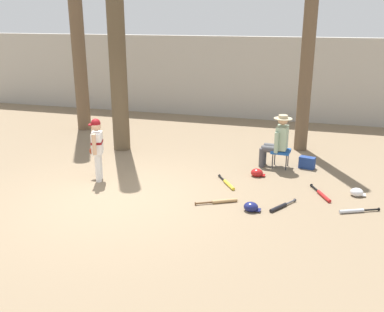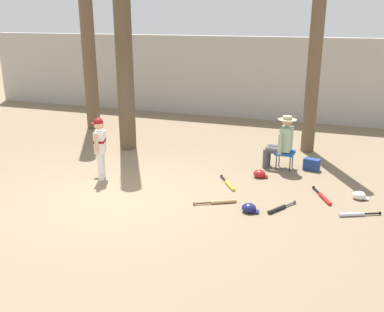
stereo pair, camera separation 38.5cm
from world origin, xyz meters
name	(u,v)px [view 2 (the right image)]	position (x,y,z in m)	size (l,w,h in m)	color
ground_plane	(117,197)	(0.00, 0.00, 0.00)	(60.00, 60.00, 0.00)	#7F6B51
concrete_back_wall	(223,77)	(0.00, 7.44, 1.31)	(18.00, 0.36, 2.63)	#ADA89E
tree_near_player	(123,40)	(-1.27, 2.96, 2.70)	(0.69, 0.69, 6.15)	brown
tree_behind_spectator	(317,36)	(3.10, 4.21, 2.80)	(0.47, 0.47, 6.09)	brown
young_ballplayer	(100,144)	(-0.78, 0.80, 0.74)	(0.45, 0.56, 1.31)	white
folding_stool	(285,153)	(2.75, 2.65, 0.36)	(0.43, 0.43, 0.41)	#194C9E
seated_spectator	(281,141)	(2.65, 2.66, 0.64)	(0.67, 0.53, 1.20)	#47474C
handbag_beside_stool	(312,164)	(3.33, 2.77, 0.13)	(0.34, 0.18, 0.26)	navy
tree_far_left	(87,21)	(-3.24, 4.53, 3.11)	(0.59, 0.59, 6.84)	brown
bat_wood_tan	(220,202)	(1.92, 0.37, 0.03)	(0.73, 0.43, 0.07)	tan
bat_black_composite	(279,208)	(2.97, 0.44, 0.03)	(0.43, 0.64, 0.07)	black
bat_yellow_trainer	(229,184)	(1.85, 1.25, 0.03)	(0.49, 0.69, 0.07)	yellow
bat_red_barrel	(324,197)	(3.68, 1.20, 0.03)	(0.41, 0.76, 0.07)	red
bat_aluminum_silver	(355,214)	(4.23, 0.63, 0.03)	(0.70, 0.37, 0.07)	#B7BCC6
batting_helmet_red	(260,174)	(2.33, 1.95, 0.08)	(0.30, 0.23, 0.18)	#A81919
batting_helmet_white	(359,196)	(4.30, 1.42, 0.07)	(0.28, 0.22, 0.16)	silver
batting_helmet_navy	(249,208)	(2.49, 0.19, 0.07)	(0.30, 0.23, 0.17)	navy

